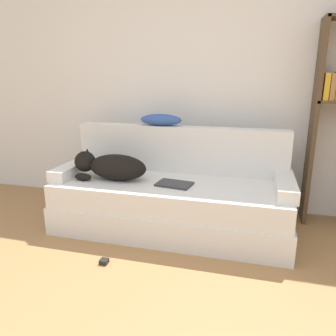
# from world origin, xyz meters

# --- Properties ---
(wall_back) EXTENTS (8.10, 0.06, 2.70)m
(wall_back) POSITION_xyz_m (0.00, 2.35, 1.35)
(wall_back) COLOR silver
(wall_back) RESTS_ON ground_plane
(couch) EXTENTS (2.04, 0.82, 0.45)m
(couch) POSITION_xyz_m (-0.05, 1.63, 0.22)
(couch) COLOR silver
(couch) RESTS_ON ground_plane
(couch_backrest) EXTENTS (2.00, 0.15, 0.44)m
(couch_backrest) POSITION_xyz_m (-0.05, 1.97, 0.67)
(couch_backrest) COLOR silver
(couch_backrest) RESTS_ON couch
(couch_arm_left) EXTENTS (0.15, 0.63, 0.10)m
(couch_arm_left) POSITION_xyz_m (-1.00, 1.63, 0.50)
(couch_arm_left) COLOR silver
(couch_arm_left) RESTS_ON couch
(couch_arm_right) EXTENTS (0.15, 0.63, 0.10)m
(couch_arm_right) POSITION_xyz_m (0.89, 1.63, 0.50)
(couch_arm_right) COLOR silver
(couch_arm_right) RESTS_ON couch
(dog) EXTENTS (0.67, 0.25, 0.26)m
(dog) POSITION_xyz_m (-0.59, 1.56, 0.57)
(dog) COLOR black
(dog) RESTS_ON couch
(laptop) EXTENTS (0.32, 0.24, 0.02)m
(laptop) POSITION_xyz_m (0.00, 1.55, 0.46)
(laptop) COLOR #2D2D30
(laptop) RESTS_ON couch
(throw_pillow) EXTENTS (0.40, 0.16, 0.11)m
(throw_pillow) POSITION_xyz_m (-0.24, 1.99, 0.94)
(throw_pillow) COLOR #335199
(throw_pillow) RESTS_ON couch_backrest
(power_adapter) EXTENTS (0.06, 0.06, 0.03)m
(power_adapter) POSITION_xyz_m (-0.38, 0.95, 0.02)
(power_adapter) COLOR black
(power_adapter) RESTS_ON ground_plane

